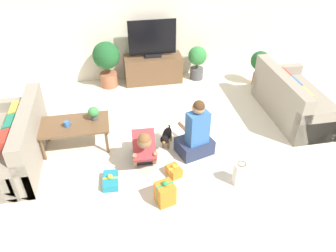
{
  "coord_description": "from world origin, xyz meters",
  "views": [
    {
      "loc": [
        -0.77,
        -4.02,
        3.34
      ],
      "look_at": [
        -0.03,
        -0.02,
        0.45
      ],
      "focal_mm": 35.0,
      "sensor_mm": 36.0,
      "label": 1
    }
  ],
  "objects": [
    {
      "name": "sofa_right",
      "position": [
        2.38,
        0.54,
        0.3
      ],
      "size": [
        0.93,
        1.78,
        0.84
      ],
      "rotation": [
        0.0,
        0.0,
        1.57
      ],
      "color": "gray",
      "rests_on": "ground_plane"
    },
    {
      "name": "gift_box_c",
      "position": [
        -0.06,
        -0.62,
        0.07
      ],
      "size": [
        0.24,
        0.27,
        0.2
      ],
      "rotation": [
        0.0,
        0.0,
        0.37
      ],
      "color": "orange",
      "rests_on": "ground_plane"
    },
    {
      "name": "gift_box_b",
      "position": [
        -0.96,
        -0.64,
        0.06
      ],
      "size": [
        0.23,
        0.35,
        0.17
      ],
      "rotation": [
        0.0,
        0.0,
        -0.06
      ],
      "color": "teal",
      "rests_on": "ground_plane"
    },
    {
      "name": "dog",
      "position": [
        -0.04,
        0.06,
        0.2
      ],
      "size": [
        0.27,
        0.48,
        0.3
      ],
      "rotation": [
        0.0,
        0.0,
        5.9
      ],
      "color": "black",
      "rests_on": "ground_plane"
    },
    {
      "name": "sofa_left",
      "position": [
        -2.38,
        0.14,
        0.3
      ],
      "size": [
        0.93,
        1.78,
        0.84
      ],
      "rotation": [
        0.0,
        0.0,
        -1.57
      ],
      "color": "gray",
      "rests_on": "ground_plane"
    },
    {
      "name": "ground_plane",
      "position": [
        0.0,
        0.0,
        0.0
      ],
      "size": [
        16.0,
        16.0,
        0.0
      ],
      "primitive_type": "plane",
      "color": "beige"
    },
    {
      "name": "mug",
      "position": [
        -1.55,
        0.26,
        0.48
      ],
      "size": [
        0.12,
        0.08,
        0.09
      ],
      "color": "#386BAD",
      "rests_on": "coffee_table"
    },
    {
      "name": "gift_box_a",
      "position": [
        -0.27,
        -1.1,
        0.16
      ],
      "size": [
        0.28,
        0.27,
        0.38
      ],
      "rotation": [
        0.0,
        0.0,
        0.27
      ],
      "color": "orange",
      "rests_on": "ground_plane"
    },
    {
      "name": "potted_plant_back_right",
      "position": [
        1.03,
        2.28,
        0.43
      ],
      "size": [
        0.4,
        0.4,
        0.73
      ],
      "color": "#4C4C51",
      "rests_on": "ground_plane"
    },
    {
      "name": "person_sitting",
      "position": [
        0.37,
        -0.19,
        0.35
      ],
      "size": [
        0.61,
        0.57,
        0.97
      ],
      "rotation": [
        0.0,
        0.0,
        3.43
      ],
      "color": "#283351",
      "rests_on": "ground_plane"
    },
    {
      "name": "potted_plant_corner_right",
      "position": [
        2.23,
        1.78,
        0.48
      ],
      "size": [
        0.39,
        0.39,
        0.74
      ],
      "color": "#A36042",
      "rests_on": "ground_plane"
    },
    {
      "name": "potted_plant_back_left",
      "position": [
        -0.87,
        2.28,
        0.59
      ],
      "size": [
        0.55,
        0.55,
        0.96
      ],
      "color": "#A36042",
      "rests_on": "ground_plane"
    },
    {
      "name": "tabletop_plant",
      "position": [
        -1.13,
        0.38,
        0.56
      ],
      "size": [
        0.17,
        0.17,
        0.22
      ],
      "color": "#4C4C51",
      "rests_on": "coffee_table"
    },
    {
      "name": "tv",
      "position": [
        0.08,
        2.33,
        0.92
      ],
      "size": [
        0.97,
        0.2,
        0.76
      ],
      "color": "black",
      "rests_on": "tv_console"
    },
    {
      "name": "coffee_table",
      "position": [
        -1.45,
        0.31,
        0.39
      ],
      "size": [
        1.07,
        0.6,
        0.44
      ],
      "color": "brown",
      "rests_on": "ground_plane"
    },
    {
      "name": "gift_bag_a",
      "position": [
        0.81,
        -0.95,
        0.17
      ],
      "size": [
        0.2,
        0.14,
        0.36
      ],
      "rotation": [
        0.0,
        0.0,
        0.18
      ],
      "color": "white",
      "rests_on": "ground_plane"
    },
    {
      "name": "person_kneeling",
      "position": [
        -0.44,
        -0.3,
        0.33
      ],
      "size": [
        0.36,
        0.76,
        0.75
      ],
      "rotation": [
        0.0,
        0.0,
        -0.04
      ],
      "color": "#23232D",
      "rests_on": "ground_plane"
    },
    {
      "name": "tv_console",
      "position": [
        0.08,
        2.33,
        0.29
      ],
      "size": [
        1.2,
        0.46,
        0.57
      ],
      "color": "brown",
      "rests_on": "ground_plane"
    },
    {
      "name": "wall_back",
      "position": [
        0.0,
        2.63,
        1.3
      ],
      "size": [
        8.4,
        0.06,
        2.6
      ],
      "color": "silver",
      "rests_on": "ground_plane"
    }
  ]
}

